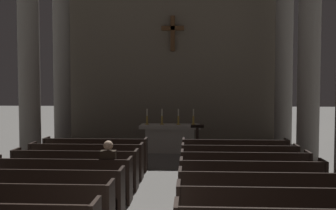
{
  "coord_description": "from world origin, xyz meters",
  "views": [
    {
      "loc": [
        0.71,
        -4.15,
        2.5
      ],
      "look_at": [
        0.0,
        8.86,
        1.8
      ],
      "focal_mm": 42.51,
      "sensor_mm": 36.0,
      "label": 1
    }
  ],
  "objects_px": {
    "pew_right_row_7": "(239,163)",
    "pew_right_row_8": "(235,155)",
    "column_left_third": "(29,49)",
    "column_right_fourth": "(284,55)",
    "candlestick_inner_right": "(178,120)",
    "candlestick_outer_right": "(193,120)",
    "pew_left_row_7": "(87,161)",
    "pew_right_row_5": "(251,182)",
    "pew_right_row_6": "(245,171)",
    "pew_right_row_4": "(260,196)",
    "lectern": "(197,142)",
    "pew_left_row_4": "(44,193)",
    "lone_worshipper": "(109,170)",
    "altar": "(170,138)",
    "pew_left_row_6": "(75,169)",
    "column_right_third": "(309,47)",
    "pew_left_row_3": "(21,210)",
    "pew_left_row_5": "(62,179)",
    "pew_left_row_8": "(96,154)",
    "candlestick_inner_left": "(162,120)",
    "column_left_fourth": "(62,56)"
  },
  "relations": [
    {
      "from": "pew_right_row_7",
      "to": "pew_right_row_8",
      "type": "height_order",
      "value": "same"
    },
    {
      "from": "column_left_third",
      "to": "column_right_fourth",
      "type": "distance_m",
      "value": 9.07
    },
    {
      "from": "pew_right_row_7",
      "to": "candlestick_inner_right",
      "type": "distance_m",
      "value": 4.63
    },
    {
      "from": "candlestick_outer_right",
      "to": "pew_left_row_7",
      "type": "bearing_deg",
      "value": -123.74
    },
    {
      "from": "pew_right_row_5",
      "to": "pew_right_row_6",
      "type": "distance_m",
      "value": 1.01
    },
    {
      "from": "pew_right_row_5",
      "to": "candlestick_outer_right",
      "type": "xyz_separation_m",
      "value": [
        -1.14,
        6.28,
        0.71
      ]
    },
    {
      "from": "pew_right_row_4",
      "to": "lectern",
      "type": "xyz_separation_m",
      "value": [
        -1.02,
        6.1,
        0.07
      ]
    },
    {
      "from": "pew_left_row_4",
      "to": "candlestick_inner_right",
      "type": "height_order",
      "value": "candlestick_inner_right"
    },
    {
      "from": "lone_worshipper",
      "to": "altar",
      "type": "bearing_deg",
      "value": 81.09
    },
    {
      "from": "pew_right_row_6",
      "to": "column_left_third",
      "type": "bearing_deg",
      "value": 155.25
    },
    {
      "from": "pew_left_row_7",
      "to": "column_right_fourth",
      "type": "relative_size",
      "value": 0.4
    },
    {
      "from": "pew_left_row_6",
      "to": "pew_right_row_6",
      "type": "xyz_separation_m",
      "value": [
        3.98,
        0.0,
        0.0
      ]
    },
    {
      "from": "pew_left_row_4",
      "to": "lone_worshipper",
      "type": "distance_m",
      "value": 1.47
    },
    {
      "from": "pew_left_row_4",
      "to": "pew_right_row_8",
      "type": "height_order",
      "value": "same"
    },
    {
      "from": "pew_right_row_4",
      "to": "column_left_third",
      "type": "bearing_deg",
      "value": 141.82
    },
    {
      "from": "lone_worshipper",
      "to": "column_right_third",
      "type": "bearing_deg",
      "value": 36.39
    },
    {
      "from": "column_left_third",
      "to": "candlestick_outer_right",
      "type": "distance_m",
      "value": 6.12
    },
    {
      "from": "pew_left_row_3",
      "to": "column_right_fourth",
      "type": "bearing_deg",
      "value": 55.52
    },
    {
      "from": "pew_right_row_5",
      "to": "column_right_third",
      "type": "bearing_deg",
      "value": 59.83
    },
    {
      "from": "pew_right_row_5",
      "to": "column_right_fourth",
      "type": "relative_size",
      "value": 0.4
    },
    {
      "from": "pew_right_row_4",
      "to": "candlestick_outer_right",
      "type": "distance_m",
      "value": 7.42
    },
    {
      "from": "lectern",
      "to": "pew_left_row_3",
      "type": "bearing_deg",
      "value": -112.59
    },
    {
      "from": "pew_right_row_5",
      "to": "pew_right_row_8",
      "type": "height_order",
      "value": "same"
    },
    {
      "from": "pew_left_row_5",
      "to": "pew_right_row_4",
      "type": "bearing_deg",
      "value": -14.31
    },
    {
      "from": "pew_left_row_8",
      "to": "lone_worshipper",
      "type": "relative_size",
      "value": 2.24
    },
    {
      "from": "candlestick_inner_left",
      "to": "lectern",
      "type": "bearing_deg",
      "value": -43.38
    },
    {
      "from": "pew_right_row_4",
      "to": "altar",
      "type": "distance_m",
      "value": 7.56
    },
    {
      "from": "column_left_third",
      "to": "candlestick_outer_right",
      "type": "xyz_separation_m",
      "value": [
        5.1,
        2.39,
        -2.39
      ]
    },
    {
      "from": "pew_left_row_6",
      "to": "candlestick_inner_left",
      "type": "xyz_separation_m",
      "value": [
        1.69,
        5.27,
        0.71
      ]
    },
    {
      "from": "pew_left_row_3",
      "to": "lectern",
      "type": "bearing_deg",
      "value": 67.41
    },
    {
      "from": "pew_left_row_4",
      "to": "candlestick_inner_right",
      "type": "distance_m",
      "value": 7.68
    },
    {
      "from": "pew_right_row_5",
      "to": "pew_right_row_7",
      "type": "xyz_separation_m",
      "value": [
        0.0,
        2.03,
        0.0
      ]
    },
    {
      "from": "column_left_third",
      "to": "candlestick_inner_right",
      "type": "height_order",
      "value": "column_left_third"
    },
    {
      "from": "column_left_fourth",
      "to": "altar",
      "type": "distance_m",
      "value": 5.29
    },
    {
      "from": "pew_left_row_3",
      "to": "lectern",
      "type": "height_order",
      "value": "lectern"
    },
    {
      "from": "pew_left_row_5",
      "to": "column_right_third",
      "type": "xyz_separation_m",
      "value": [
        6.24,
        3.89,
        3.1
      ]
    },
    {
      "from": "pew_right_row_8",
      "to": "lone_worshipper",
      "type": "xyz_separation_m",
      "value": [
        -2.97,
        -3.01,
        0.22
      ]
    },
    {
      "from": "lone_worshipper",
      "to": "column_left_third",
      "type": "bearing_deg",
      "value": 130.33
    },
    {
      "from": "pew_right_row_5",
      "to": "column_right_fourth",
      "type": "distance_m",
      "value": 8.03
    },
    {
      "from": "pew_left_row_7",
      "to": "pew_right_row_6",
      "type": "relative_size",
      "value": 1.0
    },
    {
      "from": "pew_left_row_5",
      "to": "column_left_fourth",
      "type": "xyz_separation_m",
      "value": [
        -2.26,
        7.06,
        3.1
      ]
    },
    {
      "from": "pew_right_row_5",
      "to": "pew_left_row_8",
      "type": "bearing_deg",
      "value": 142.58
    },
    {
      "from": "lectern",
      "to": "pew_right_row_6",
      "type": "bearing_deg",
      "value": -75.93
    },
    {
      "from": "pew_left_row_6",
      "to": "lectern",
      "type": "xyz_separation_m",
      "value": [
        2.96,
        4.07,
        0.07
      ]
    },
    {
      "from": "pew_left_row_6",
      "to": "column_left_fourth",
      "type": "height_order",
      "value": "column_left_fourth"
    },
    {
      "from": "pew_right_row_4",
      "to": "column_left_third",
      "type": "relative_size",
      "value": 0.4
    },
    {
      "from": "pew_left_row_8",
      "to": "lone_worshipper",
      "type": "xyz_separation_m",
      "value": [
        1.01,
        -3.01,
        0.22
      ]
    },
    {
      "from": "pew_left_row_7",
      "to": "pew_right_row_6",
      "type": "height_order",
      "value": "same"
    },
    {
      "from": "candlestick_outer_right",
      "to": "column_left_third",
      "type": "bearing_deg",
      "value": -154.91
    },
    {
      "from": "column_right_fourth",
      "to": "column_left_third",
      "type": "bearing_deg",
      "value": -159.58
    }
  ]
}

